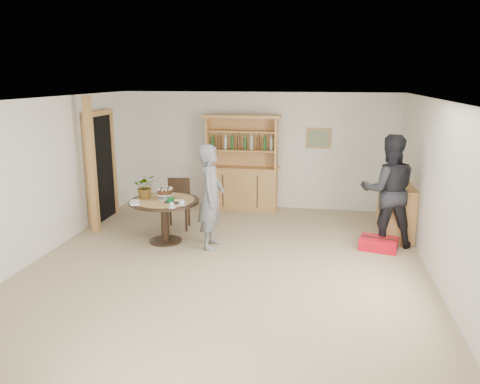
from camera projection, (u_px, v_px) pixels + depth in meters
name	position (u px, v px, depth m)	size (l,w,h in m)	color
ground	(226.00, 267.00, 7.11)	(7.00, 7.00, 0.00)	tan
room_shell	(225.00, 154.00, 6.69)	(6.04, 7.04, 2.52)	white
doorway	(100.00, 165.00, 9.24)	(0.13, 1.10, 2.18)	black
pine_post	(92.00, 166.00, 8.40)	(0.12, 0.12, 2.50)	tan
hutch	(242.00, 178.00, 10.09)	(1.62, 0.54, 2.04)	tan
sideboard	(396.00, 210.00, 8.45)	(0.54, 1.26, 0.94)	tan
dining_table	(165.00, 208.00, 8.06)	(1.20, 1.20, 0.76)	black
dining_chair	(178.00, 200.00, 8.87)	(0.47, 0.47, 0.95)	black
birthday_cake	(165.00, 192.00, 8.04)	(0.30, 0.30, 0.20)	white
flower_vase	(145.00, 186.00, 8.08)	(0.38, 0.33, 0.42)	#3F7233
gift_tray	(174.00, 201.00, 7.86)	(0.30, 0.20, 0.08)	black
coffee_cup_a	(182.00, 203.00, 7.68)	(0.15, 0.15, 0.09)	white
coffee_cup_b	(172.00, 206.00, 7.53)	(0.15, 0.15, 0.08)	white
napkins	(135.00, 203.00, 7.79)	(0.24, 0.33, 0.03)	white
teen_boy	(211.00, 197.00, 7.76)	(0.64, 0.42, 1.75)	slate
adult_person	(388.00, 191.00, 7.86)	(0.92, 0.72, 1.90)	black
red_suitcase	(378.00, 244.00, 7.80)	(0.68, 0.53, 0.21)	red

